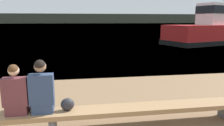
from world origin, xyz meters
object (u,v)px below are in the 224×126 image
bench_main (53,115)px  tugboat_red (213,31)px  person_right (42,90)px  person_left (16,94)px  shopping_bag (67,104)px

bench_main → tugboat_red: tugboat_red is taller
tugboat_red → person_right: bearing=120.6°
tugboat_red → person_left: bearing=119.6°
bench_main → tugboat_red: bearing=48.5°
person_left → shopping_bag: size_ratio=3.68×
bench_main → person_right: person_right is taller
shopping_bag → tugboat_red: bearing=49.1°
bench_main → shopping_bag: 0.36m
person_right → tugboat_red: tugboat_red is taller
person_right → shopping_bag: bearing=2.8°
person_left → shopping_bag: (0.95, 0.02, -0.28)m
person_right → bench_main: bearing=-2.2°
person_left → shopping_bag: person_left is taller
person_left → shopping_bag: bearing=1.2°
shopping_bag → person_left: bearing=-178.8°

